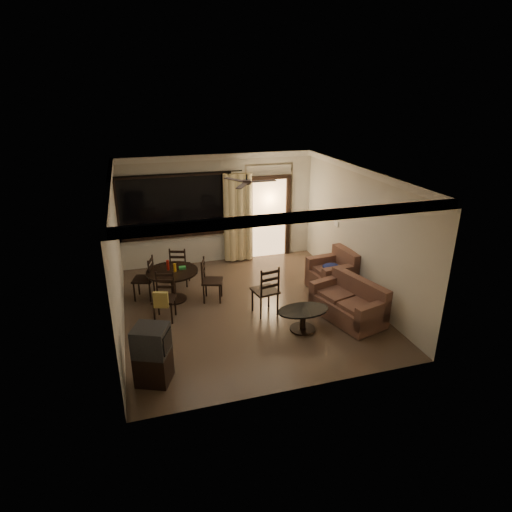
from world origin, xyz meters
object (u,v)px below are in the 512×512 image
object	(u,v)px
coffee_table	(303,316)
dining_chair_west	(145,286)
dining_chair_east	(212,288)
dining_table	(173,277)
tv_cabinet	(153,355)
sofa	(350,304)
side_chair	(265,299)
armchair	(334,274)
dining_chair_south	(164,306)
dining_chair_north	(180,273)

from	to	relation	value
coffee_table	dining_chair_west	bearing A→B (deg)	141.70
dining_chair_east	coffee_table	xyz separation A→B (m)	(1.41, -1.70, 0.01)
dining_table	tv_cabinet	xyz separation A→B (m)	(-0.60, -2.71, -0.06)
sofa	side_chair	world-z (taller)	side_chair
armchair	dining_chair_south	bearing A→B (deg)	178.58
dining_chair_north	coffee_table	xyz separation A→B (m)	(1.96, -2.70, 0.01)
dining_table	dining_chair_south	distance (m)	0.89
dining_chair_west	dining_chair_south	bearing A→B (deg)	34.94
coffee_table	dining_table	bearing A→B (deg)	138.44
side_chair	dining_chair_north	bearing A→B (deg)	-61.74
dining_table	armchair	distance (m)	3.59
sofa	dining_table	bearing A→B (deg)	135.76
dining_chair_south	tv_cabinet	xyz separation A→B (m)	(-0.34, -1.90, 0.18)
dining_chair_east	tv_cabinet	size ratio (longest dim) A/B	0.98
dining_chair_south	armchair	xyz separation A→B (m)	(3.82, 0.29, 0.07)
dining_chair_south	coffee_table	bearing A→B (deg)	-6.84
dining_chair_west	armchair	distance (m)	4.22
dining_chair_south	tv_cabinet	size ratio (longest dim) A/B	0.98
dining_chair_south	side_chair	world-z (taller)	side_chair
dining_chair_north	armchair	size ratio (longest dim) A/B	0.96
dining_chair_west	sofa	size ratio (longest dim) A/B	0.58
sofa	armchair	xyz separation A→B (m)	(0.29, 1.27, 0.06)
dining_chair_north	tv_cabinet	world-z (taller)	tv_cabinet
dining_table	dining_chair_west	size ratio (longest dim) A/B	1.15
dining_chair_east	side_chair	size ratio (longest dim) A/B	0.89
dining_chair_west	armchair	bearing A→B (deg)	97.19
sofa	tv_cabinet	bearing A→B (deg)	177.94
dining_chair_north	tv_cabinet	bearing A→B (deg)	94.18
tv_cabinet	armchair	world-z (taller)	tv_cabinet
dining_chair_west	side_chair	distance (m)	2.70
dining_chair_west	sofa	bearing A→B (deg)	79.84
armchair	side_chair	size ratio (longest dim) A/B	0.93
dining_chair_west	tv_cabinet	bearing A→B (deg)	17.69
sofa	side_chair	distance (m)	1.68
dining_chair_south	tv_cabinet	bearing A→B (deg)	-82.25
coffee_table	side_chair	bearing A→B (deg)	120.67
dining_chair_east	tv_cabinet	world-z (taller)	tv_cabinet
dining_chair_south	sofa	size ratio (longest dim) A/B	0.58
dining_table	dining_chair_east	bearing A→B (deg)	-17.99
dining_table	tv_cabinet	distance (m)	2.78
dining_chair_east	dining_chair_south	distance (m)	1.20
side_chair	tv_cabinet	bearing A→B (deg)	24.34
armchair	coffee_table	distance (m)	1.96
dining_table	dining_chair_south	xyz separation A→B (m)	(-0.27, -0.82, -0.24)
dining_chair_west	dining_chair_east	size ratio (longest dim) A/B	1.00
dining_chair_west	dining_chair_south	xyz separation A→B (m)	(0.33, -1.07, 0.02)
dining_chair_north	side_chair	distance (m)	2.39
dining_chair_east	sofa	bearing A→B (deg)	-104.09
dining_table	side_chair	bearing A→B (deg)	-33.42
dining_chair_west	dining_chair_north	xyz separation A→B (m)	(0.83, 0.49, 0.00)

